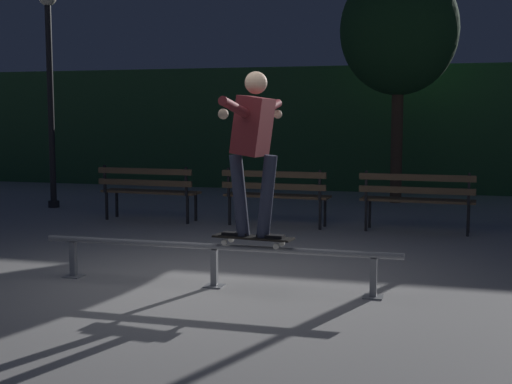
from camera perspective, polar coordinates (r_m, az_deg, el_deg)
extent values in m
plane|color=#ADAAA8|center=(7.01, -3.21, -7.51)|extent=(90.00, 90.00, 0.00)
cube|color=#2D5B33|center=(16.10, 7.87, 5.10)|extent=(24.00, 1.20, 2.73)
cylinder|color=gray|center=(6.87, -3.40, -4.43)|extent=(3.62, 0.06, 0.06)
cube|color=gray|center=(7.55, -14.54, -5.29)|extent=(0.06, 0.06, 0.36)
cube|color=gray|center=(7.58, -14.51, -6.60)|extent=(0.18, 0.18, 0.01)
cube|color=gray|center=(6.91, -3.39, -6.16)|extent=(0.06, 0.06, 0.36)
cube|color=gray|center=(6.95, -3.38, -7.58)|extent=(0.18, 0.18, 0.01)
cube|color=gray|center=(6.58, 9.46, -6.87)|extent=(0.06, 0.06, 0.36)
cube|color=gray|center=(6.62, 9.44, -8.35)|extent=(0.18, 0.18, 0.01)
cube|color=black|center=(6.73, -0.24, -3.69)|extent=(0.80, 0.29, 0.02)
cube|color=black|center=(6.73, -0.24, -3.61)|extent=(0.78, 0.28, 0.00)
cube|color=#9E9EA3|center=(6.64, 1.88, -3.99)|extent=(0.07, 0.17, 0.02)
cube|color=#9E9EA3|center=(6.84, -2.30, -3.69)|extent=(0.07, 0.17, 0.02)
cylinder|color=beige|center=(6.57, 1.63, -4.41)|extent=(0.06, 0.04, 0.05)
cylinder|color=beige|center=(6.72, 2.11, -4.17)|extent=(0.06, 0.04, 0.05)
cylinder|color=beige|center=(6.77, -2.58, -4.09)|extent=(0.06, 0.04, 0.05)
cylinder|color=beige|center=(6.92, -2.02, -3.87)|extent=(0.06, 0.04, 0.05)
cube|color=black|center=(6.66, 1.19, -3.59)|extent=(0.27, 0.13, 0.03)
cube|color=black|center=(6.80, -1.65, -3.39)|extent=(0.27, 0.13, 0.03)
cylinder|color=#282D42|center=(6.62, 0.87, -0.37)|extent=(0.22, 0.15, 0.79)
cylinder|color=#282D42|center=(6.73, -1.35, -0.26)|extent=(0.22, 0.15, 0.79)
cube|color=maroon|center=(6.63, -0.25, 5.36)|extent=(0.37, 0.40, 0.57)
cylinder|color=maroon|center=(6.28, -1.58, 6.77)|extent=(0.15, 0.61, 0.21)
cylinder|color=maroon|center=(6.98, 0.96, 6.71)|extent=(0.15, 0.61, 0.21)
sphere|color=beige|center=(6.03, -2.67, 6.32)|extent=(0.09, 0.09, 0.09)
sphere|color=beige|center=(7.24, 1.76, 6.30)|extent=(0.09, 0.09, 0.09)
sphere|color=beige|center=(6.63, -0.01, 8.82)|extent=(0.21, 0.21, 0.21)
cube|color=black|center=(11.17, -4.89, -1.23)|extent=(0.04, 0.04, 0.44)
cube|color=black|center=(10.88, -5.56, -1.44)|extent=(0.04, 0.04, 0.44)
cube|color=black|center=(10.79, -5.67, 0.85)|extent=(0.04, 0.04, 0.44)
cube|color=black|center=(11.79, -11.18, -0.93)|extent=(0.04, 0.04, 0.44)
cube|color=black|center=(11.52, -11.97, -1.12)|extent=(0.04, 0.04, 0.44)
cube|color=black|center=(11.44, -12.12, 1.05)|extent=(0.04, 0.04, 0.44)
cube|color=brown|center=(11.42, -8.18, 0.10)|extent=(1.60, 0.17, 0.04)
cube|color=brown|center=(11.29, -8.50, 0.02)|extent=(1.60, 0.17, 0.04)
cube|color=brown|center=(11.17, -8.83, -0.05)|extent=(1.60, 0.17, 0.04)
cube|color=brown|center=(11.09, -9.01, 0.74)|extent=(1.60, 0.11, 0.09)
cube|color=brown|center=(11.08, -9.02, 1.67)|extent=(1.60, 0.11, 0.09)
cube|color=black|center=(10.62, 5.60, -1.62)|extent=(0.04, 0.04, 0.44)
cube|color=black|center=(10.31, 5.20, -1.85)|extent=(0.04, 0.04, 0.44)
cube|color=black|center=(10.22, 5.17, 0.56)|extent=(0.04, 0.04, 0.44)
cube|color=black|center=(11.02, -1.56, -1.31)|extent=(0.04, 0.04, 0.44)
cube|color=black|center=(10.72, -2.14, -1.52)|extent=(0.04, 0.04, 0.44)
cube|color=black|center=(10.63, -2.23, 0.80)|extent=(0.04, 0.04, 0.44)
cube|color=brown|center=(10.75, 1.93, -0.22)|extent=(1.60, 0.17, 0.04)
cube|color=brown|center=(10.62, 1.71, -0.30)|extent=(1.60, 0.17, 0.04)
cube|color=brown|center=(10.48, 1.49, -0.38)|extent=(1.60, 0.17, 0.04)
cube|color=brown|center=(10.40, 1.38, 0.46)|extent=(1.60, 0.11, 0.09)
cube|color=brown|center=(10.38, 1.38, 1.45)|extent=(1.60, 0.11, 0.09)
cube|color=black|center=(10.46, 16.81, -1.98)|extent=(0.04, 0.04, 0.44)
cube|color=black|center=(10.14, 16.75, -2.22)|extent=(0.04, 0.04, 0.44)
cube|color=black|center=(10.05, 16.82, 0.23)|extent=(0.04, 0.04, 0.44)
cube|color=black|center=(10.59, 9.17, -1.69)|extent=(0.04, 0.04, 0.44)
cube|color=black|center=(10.28, 8.88, -1.93)|extent=(0.04, 0.04, 0.44)
cube|color=black|center=(10.19, 8.89, 0.49)|extent=(0.04, 0.04, 0.44)
cube|color=brown|center=(10.45, 12.99, -0.56)|extent=(1.60, 0.17, 0.04)
cube|color=brown|center=(10.32, 12.91, -0.65)|extent=(1.60, 0.17, 0.04)
cube|color=brown|center=(10.18, 12.83, -0.74)|extent=(1.60, 0.17, 0.04)
cube|color=brown|center=(10.09, 12.82, 0.13)|extent=(1.60, 0.11, 0.09)
cube|color=brown|center=(10.07, 12.84, 1.15)|extent=(1.60, 0.11, 0.09)
cylinder|color=#4C3828|center=(13.70, 11.30, 3.98)|extent=(0.22, 0.22, 2.32)
ellipsoid|color=#193D1E|center=(13.78, 11.49, 12.71)|extent=(2.20, 2.20, 2.42)
cylinder|color=black|center=(13.23, -16.24, 6.56)|extent=(0.11, 0.11, 3.60)
cylinder|color=black|center=(13.32, -16.02, -0.94)|extent=(0.20, 0.20, 0.12)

